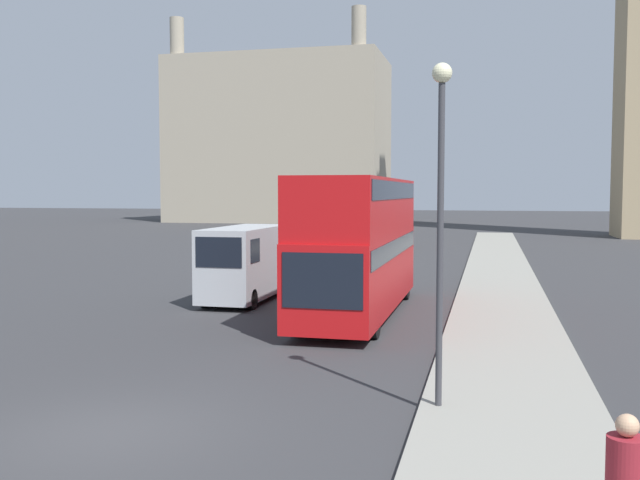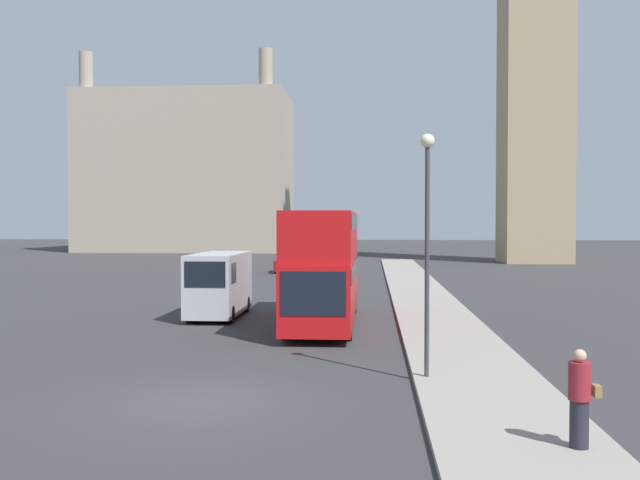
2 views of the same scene
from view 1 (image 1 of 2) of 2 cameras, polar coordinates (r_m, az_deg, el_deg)
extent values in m
plane|color=#333335|center=(12.91, -16.63, -14.53)|extent=(300.00, 300.00, 0.00)
cube|color=gray|center=(11.30, 15.50, -16.81)|extent=(3.30, 120.00, 0.15)
cube|color=#9E937F|center=(99.03, -3.21, 7.89)|extent=(28.58, 15.35, 22.05)
cylinder|color=#9E937F|center=(99.09, -11.37, 15.67)|extent=(1.84, 1.84, 4.85)
cylinder|color=#9E937F|center=(91.88, 3.13, 16.69)|extent=(1.84, 1.84, 4.85)
cube|color=#B71114|center=(23.46, 3.18, -2.41)|extent=(2.42, 10.63, 2.41)
cube|color=#B71114|center=(23.33, 3.19, 2.71)|extent=(2.42, 10.42, 1.79)
cube|color=black|center=(23.39, 3.18, -0.52)|extent=(2.46, 10.21, 0.55)
cube|color=black|center=(23.32, 3.20, 3.99)|extent=(2.46, 9.99, 0.55)
cube|color=black|center=(18.24, 0.18, -3.29)|extent=(2.13, 0.03, 1.44)
cylinder|color=black|center=(20.19, -1.19, -6.23)|extent=(0.68, 1.01, 1.01)
cylinder|color=black|center=(19.82, 3.73, -6.43)|extent=(0.68, 1.01, 1.01)
cylinder|color=black|center=(27.37, 2.76, -3.57)|extent=(0.68, 1.01, 1.01)
cylinder|color=black|center=(27.10, 6.40, -3.67)|extent=(0.68, 1.01, 1.01)
cube|color=#B2B7BC|center=(26.53, -5.98, -1.72)|extent=(1.92, 5.34, 2.55)
cube|color=black|center=(23.98, -8.12, -0.98)|extent=(1.64, 0.02, 1.02)
cube|color=black|center=(24.86, -7.32, -0.81)|extent=(1.95, 0.96, 0.82)
cylinder|color=black|center=(25.24, -8.89, -4.59)|extent=(0.48, 0.71, 0.71)
cylinder|color=black|center=(24.73, -5.78, -4.73)|extent=(0.48, 0.71, 0.71)
cylinder|color=black|center=(28.60, -6.12, -3.57)|extent=(0.48, 0.71, 0.71)
cylinder|color=black|center=(28.15, -3.34, -3.67)|extent=(0.48, 0.71, 0.71)
cylinder|color=maroon|center=(7.92, 23.29, -16.54)|extent=(0.38, 0.38, 0.66)
sphere|color=tan|center=(7.78, 23.37, -13.46)|extent=(0.23, 0.23, 0.23)
cylinder|color=#38383D|center=(12.99, 9.59, -0.53)|extent=(0.12, 0.12, 5.81)
sphere|color=beige|center=(13.12, 9.74, 13.04)|extent=(0.36, 0.36, 0.36)
cube|color=maroon|center=(53.30, 3.63, 0.13)|extent=(1.75, 4.24, 0.85)
cube|color=black|center=(53.36, 3.65, 0.88)|extent=(1.58, 2.03, 0.53)
cylinder|color=black|center=(52.11, 2.63, -0.23)|extent=(0.39, 0.67, 0.67)
cylinder|color=black|center=(51.87, 4.11, -0.26)|extent=(0.39, 0.67, 0.67)
cylinder|color=black|center=(54.77, 3.16, -0.04)|extent=(0.39, 0.67, 0.67)
cylinder|color=black|center=(54.54, 4.58, -0.06)|extent=(0.39, 0.67, 0.67)
camera|label=2|loc=(5.77, -143.06, -2.62)|focal=40.00mm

